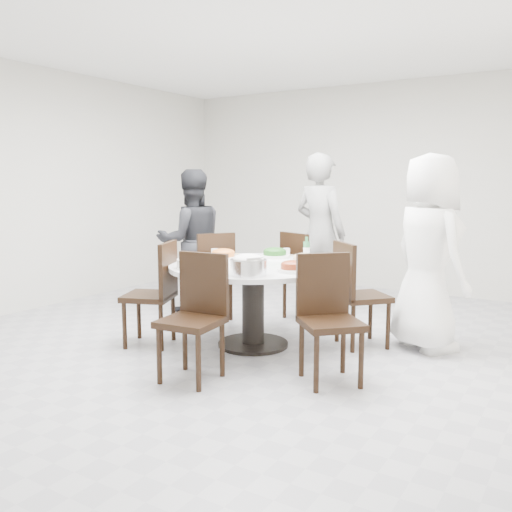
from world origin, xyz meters
The scene contains 24 objects.
floor centered at (0.00, 0.00, 0.00)m, with size 6.00×6.00×0.01m, color #A5A5AA.
ceiling centered at (0.00, 0.00, 2.80)m, with size 6.00×6.00×0.01m, color white.
wall_back centered at (0.00, 3.00, 1.40)m, with size 6.00×0.01×2.80m, color beige.
wall_left centered at (-3.00, 0.00, 1.40)m, with size 0.01×6.00×2.80m, color beige.
dining_table centered at (-0.04, -0.17, 0.38)m, with size 1.50×1.50×0.75m, color white.
chair_ne centered at (0.79, 0.36, 0.47)m, with size 0.42×0.42×0.95m, color black.
chair_n centered at (-0.07, 0.96, 0.47)m, with size 0.42×0.42×0.95m, color black.
chair_nw centered at (-0.97, 0.41, 0.47)m, with size 0.42×0.42×0.95m, color black.
chair_sw centered at (-0.87, -0.65, 0.47)m, with size 0.42×0.42×0.95m, color black.
chair_s centered at (0.02, -1.15, 0.47)m, with size 0.42×0.42×0.95m, color black.
chair_se centered at (0.93, -0.63, 0.47)m, with size 0.42×0.42×0.95m, color black.
diner_right centered at (1.30, 0.58, 0.87)m, with size 0.85×0.55×1.73m, color white.
diner_middle centered at (-0.11, 1.36, 0.90)m, with size 0.66×0.43×1.80m, color black.
diner_left centered at (-1.36, 0.59, 0.81)m, with size 0.79×0.61×1.62m, color black.
dish_greens centered at (-0.10, 0.31, 0.79)m, with size 0.28×0.28×0.07m, color white.
dish_pale centered at (0.34, 0.10, 0.79)m, with size 0.28×0.28×0.08m, color white.
dish_orange centered at (-0.48, -0.03, 0.79)m, with size 0.28×0.28×0.08m, color white.
dish_redbrown centered at (0.44, -0.33, 0.78)m, with size 0.26×0.26×0.06m, color white.
dish_tofu centered at (-0.52, -0.37, 0.78)m, with size 0.26×0.26×0.07m, color white.
rice_bowl centered at (0.22, -0.66, 0.81)m, with size 0.29×0.29×0.13m, color silver.
soup_bowl centered at (-0.38, -0.63, 0.79)m, with size 0.26×0.26×0.08m, color white.
beverage_bottle centered at (0.23, 0.34, 0.86)m, with size 0.06×0.06×0.22m, color #307A46.
tea_cups centered at (-0.03, 0.47, 0.79)m, with size 0.07×0.07×0.08m, color white.
chopsticks centered at (-0.03, 0.49, 0.76)m, with size 0.24×0.04×0.01m, color tan, non-canonical shape.
Camera 1 is at (2.52, -4.22, 1.50)m, focal length 38.00 mm.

